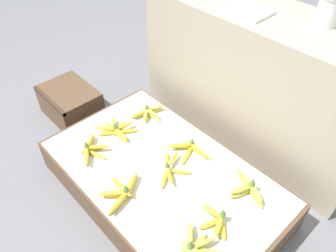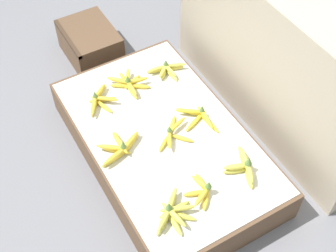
# 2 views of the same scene
# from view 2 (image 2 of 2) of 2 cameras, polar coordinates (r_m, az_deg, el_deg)

# --- Properties ---
(ground_plane) EXTENTS (10.00, 10.00, 0.00)m
(ground_plane) POSITION_cam_2_polar(r_m,az_deg,el_deg) (2.54, -0.37, -3.83)
(ground_plane) COLOR slate
(display_platform) EXTENTS (1.27, 0.76, 0.20)m
(display_platform) POSITION_cam_2_polar(r_m,az_deg,el_deg) (2.46, -0.39, -2.47)
(display_platform) COLOR brown
(display_platform) RESTS_ON ground_plane
(back_vendor_table) EXTENTS (1.43, 0.47, 0.82)m
(back_vendor_table) POSITION_cam_2_polar(r_m,az_deg,el_deg) (2.57, 14.58, 8.59)
(back_vendor_table) COLOR tan
(back_vendor_table) RESTS_ON ground_plane
(wooden_crate) EXTENTS (0.40, 0.30, 0.21)m
(wooden_crate) POSITION_cam_2_polar(r_m,az_deg,el_deg) (3.06, -9.48, 9.93)
(wooden_crate) COLOR brown
(wooden_crate) RESTS_ON ground_plane
(banana_bunch_front_left) EXTENTS (0.22, 0.19, 0.08)m
(banana_bunch_front_left) POSITION_cam_2_polar(r_m,az_deg,el_deg) (2.53, -8.39, 3.16)
(banana_bunch_front_left) COLOR gold
(banana_bunch_front_left) RESTS_ON display_platform
(banana_bunch_front_midleft) EXTENTS (0.19, 0.26, 0.09)m
(banana_bunch_front_midleft) POSITION_cam_2_polar(r_m,az_deg,el_deg) (2.31, -5.91, -2.65)
(banana_bunch_front_midleft) COLOR gold
(banana_bunch_front_midleft) RESTS_ON display_platform
(banana_bunch_front_midright) EXTENTS (0.22, 0.22, 0.10)m
(banana_bunch_front_midright) POSITION_cam_2_polar(r_m,az_deg,el_deg) (2.10, 0.51, -10.49)
(banana_bunch_front_midright) COLOR gold
(banana_bunch_front_midright) RESTS_ON display_platform
(banana_bunch_middle_left) EXTENTS (0.23, 0.21, 0.09)m
(banana_bunch_middle_left) POSITION_cam_2_polar(r_m,az_deg,el_deg) (2.60, -4.75, 5.25)
(banana_bunch_middle_left) COLOR gold
(banana_bunch_middle_left) RESTS_ON display_platform
(banana_bunch_middle_midleft) EXTENTS (0.21, 0.22, 0.08)m
(banana_bunch_middle_midleft) POSITION_cam_2_polar(r_m,az_deg,el_deg) (2.36, 0.59, -0.91)
(banana_bunch_middle_midleft) COLOR gold
(banana_bunch_middle_midleft) RESTS_ON display_platform
(banana_bunch_middle_midright) EXTENTS (0.19, 0.13, 0.09)m
(banana_bunch_middle_midright) POSITION_cam_2_polar(r_m,az_deg,el_deg) (2.16, 4.14, -7.85)
(banana_bunch_middle_midright) COLOR gold
(banana_bunch_middle_midright) RESTS_ON display_platform
(banana_bunch_back_left) EXTENTS (0.16, 0.22, 0.08)m
(banana_bunch_back_left) POSITION_cam_2_polar(r_m,az_deg,el_deg) (2.67, -0.20, 6.91)
(banana_bunch_back_left) COLOR #DBCC4C
(banana_bunch_back_left) RESTS_ON display_platform
(banana_bunch_back_midleft) EXTENTS (0.26, 0.16, 0.08)m
(banana_bunch_back_midleft) POSITION_cam_2_polar(r_m,az_deg,el_deg) (2.43, 3.72, 1.18)
(banana_bunch_back_midleft) COLOR yellow
(banana_bunch_back_midleft) RESTS_ON display_platform
(banana_bunch_back_midright) EXTENTS (0.23, 0.16, 0.10)m
(banana_bunch_back_midright) POSITION_cam_2_polar(r_m,az_deg,el_deg) (2.25, 9.17, -4.93)
(banana_bunch_back_midright) COLOR gold
(banana_bunch_back_midright) RESTS_ON display_platform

